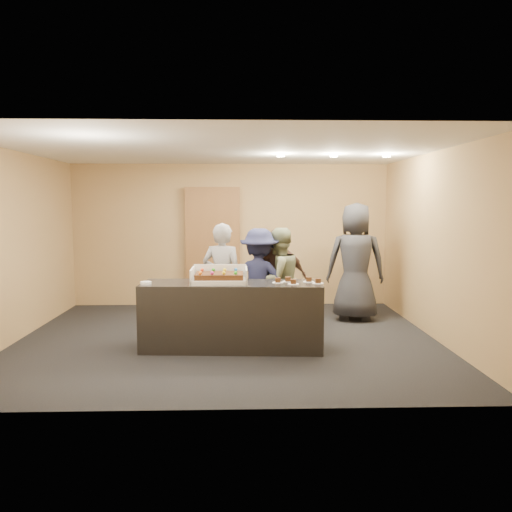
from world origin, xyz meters
name	(u,v)px	position (x,y,z in m)	size (l,w,h in m)	color
room	(227,246)	(0.00, 0.00, 1.35)	(6.04, 6.00, 2.70)	black
serving_counter	(232,316)	(0.07, -0.48, 0.45)	(2.40, 0.70, 0.90)	black
storage_cabinet	(213,247)	(-0.34, 2.41, 1.13)	(1.03, 0.15, 2.26)	brown
cake_box	(219,279)	(-0.09, -0.45, 0.95)	(0.74, 0.51, 0.22)	white
sheet_cake	(219,276)	(-0.09, -0.48, 1.00)	(0.63, 0.44, 0.12)	black
plate_stack	(146,283)	(-1.05, -0.57, 0.92)	(0.14, 0.14, 0.04)	white
slice_a	(278,281)	(0.69, -0.51, 0.92)	(0.15, 0.15, 0.07)	white
slice_b	(288,280)	(0.83, -0.43, 0.92)	(0.15, 0.15, 0.07)	white
slice_c	(293,283)	(0.88, -0.64, 0.92)	(0.15, 0.15, 0.07)	white
slice_d	(309,280)	(1.11, -0.45, 0.92)	(0.15, 0.15, 0.07)	white
slice_e	(318,282)	(1.21, -0.59, 0.92)	(0.15, 0.15, 0.07)	white
person_server_grey	(222,280)	(-0.08, 0.20, 0.84)	(0.61, 0.40, 1.67)	gray
person_sage_man	(278,280)	(0.77, 0.38, 0.80)	(0.77, 0.60, 1.59)	gray
person_navy_man	(259,281)	(0.47, 0.31, 0.79)	(1.03, 0.59, 1.59)	#1E2142
person_brown_extra	(279,279)	(0.78, 0.59, 0.79)	(0.92, 0.38, 1.58)	brown
person_dark_suit	(356,262)	(2.12, 1.15, 0.98)	(0.96, 0.63, 1.97)	#27272C
ceiling_spotlights	(334,156)	(1.60, 0.50, 2.67)	(1.72, 0.12, 0.03)	#FFEAC6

